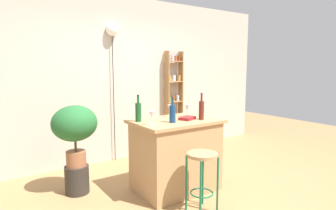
{
  "coord_description": "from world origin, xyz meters",
  "views": [
    {
      "loc": [
        -2.11,
        -2.62,
        1.61
      ],
      "look_at": [
        0.05,
        0.55,
        1.1
      ],
      "focal_mm": 30.42,
      "sensor_mm": 36.0,
      "label": 1
    }
  ],
  "objects_px": {
    "bottle_wine_red": "(138,111)",
    "wine_glass_right": "(152,115)",
    "plant_stool": "(77,179)",
    "cookbook": "(187,118)",
    "wine_glass_center": "(170,108)",
    "pendant_globe_light": "(112,32)",
    "spice_shelf": "(174,102)",
    "potted_plant": "(75,126)",
    "bar_stool": "(202,168)",
    "bottle_sauce_amber": "(172,113)",
    "wine_glass_left": "(187,108)",
    "bottle_spirits_clear": "(201,110)"
  },
  "relations": [
    {
      "from": "wine_glass_center",
      "to": "pendant_globe_light",
      "type": "relative_size",
      "value": 0.07
    },
    {
      "from": "spice_shelf",
      "to": "cookbook",
      "type": "bearing_deg",
      "value": -119.97
    },
    {
      "from": "bottle_sauce_amber",
      "to": "bar_stool",
      "type": "bearing_deg",
      "value": -85.24
    },
    {
      "from": "bottle_sauce_amber",
      "to": "wine_glass_left",
      "type": "xyz_separation_m",
      "value": [
        0.4,
        0.22,
        0.0
      ]
    },
    {
      "from": "spice_shelf",
      "to": "wine_glass_center",
      "type": "bearing_deg",
      "value": -127.28
    },
    {
      "from": "plant_stool",
      "to": "spice_shelf",
      "type": "bearing_deg",
      "value": 22.28
    },
    {
      "from": "spice_shelf",
      "to": "wine_glass_right",
      "type": "distance_m",
      "value": 2.18
    },
    {
      "from": "bottle_wine_red",
      "to": "cookbook",
      "type": "bearing_deg",
      "value": -22.02
    },
    {
      "from": "wine_glass_right",
      "to": "spice_shelf",
      "type": "bearing_deg",
      "value": 47.82
    },
    {
      "from": "spice_shelf",
      "to": "pendant_globe_light",
      "type": "distance_m",
      "value": 1.73
    },
    {
      "from": "bottle_spirits_clear",
      "to": "cookbook",
      "type": "relative_size",
      "value": 1.64
    },
    {
      "from": "bottle_wine_red",
      "to": "bottle_sauce_amber",
      "type": "height_order",
      "value": "bottle_wine_red"
    },
    {
      "from": "spice_shelf",
      "to": "bottle_spirits_clear",
      "type": "relative_size",
      "value": 5.53
    },
    {
      "from": "plant_stool",
      "to": "bottle_wine_red",
      "type": "xyz_separation_m",
      "value": [
        0.66,
        -0.46,
        0.88
      ]
    },
    {
      "from": "bottle_sauce_amber",
      "to": "wine_glass_left",
      "type": "bearing_deg",
      "value": 29.09
    },
    {
      "from": "plant_stool",
      "to": "wine_glass_left",
      "type": "height_order",
      "value": "wine_glass_left"
    },
    {
      "from": "bar_stool",
      "to": "pendant_globe_light",
      "type": "xyz_separation_m",
      "value": [
        -0.08,
        2.18,
        1.67
      ]
    },
    {
      "from": "bar_stool",
      "to": "cookbook",
      "type": "distance_m",
      "value": 0.76
    },
    {
      "from": "bar_stool",
      "to": "wine_glass_center",
      "type": "distance_m",
      "value": 1.04
    },
    {
      "from": "cookbook",
      "to": "spice_shelf",
      "type": "bearing_deg",
      "value": 36.99
    },
    {
      "from": "bar_stool",
      "to": "wine_glass_left",
      "type": "distance_m",
      "value": 0.98
    },
    {
      "from": "bottle_wine_red",
      "to": "cookbook",
      "type": "relative_size",
      "value": 1.59
    },
    {
      "from": "plant_stool",
      "to": "cookbook",
      "type": "xyz_separation_m",
      "value": [
        1.24,
        -0.69,
        0.78
      ]
    },
    {
      "from": "potted_plant",
      "to": "pendant_globe_light",
      "type": "distance_m",
      "value": 1.85
    },
    {
      "from": "bottle_wine_red",
      "to": "wine_glass_right",
      "type": "height_order",
      "value": "bottle_wine_red"
    },
    {
      "from": "spice_shelf",
      "to": "bottle_spirits_clear",
      "type": "distance_m",
      "value": 1.85
    },
    {
      "from": "spice_shelf",
      "to": "wine_glass_left",
      "type": "xyz_separation_m",
      "value": [
        -0.78,
        -1.41,
        0.11
      ]
    },
    {
      "from": "plant_stool",
      "to": "bottle_sauce_amber",
      "type": "distance_m",
      "value": 1.5
    },
    {
      "from": "bottle_spirits_clear",
      "to": "wine_glass_right",
      "type": "xyz_separation_m",
      "value": [
        -0.7,
        0.07,
        -0.01
      ]
    },
    {
      "from": "spice_shelf",
      "to": "cookbook",
      "type": "distance_m",
      "value": 1.82
    },
    {
      "from": "bottle_sauce_amber",
      "to": "pendant_globe_light",
      "type": "xyz_separation_m",
      "value": [
        -0.04,
        1.67,
        1.12
      ]
    },
    {
      "from": "spice_shelf",
      "to": "potted_plant",
      "type": "xyz_separation_m",
      "value": [
        -2.15,
        -0.88,
        -0.08
      ]
    },
    {
      "from": "bottle_sauce_amber",
      "to": "cookbook",
      "type": "distance_m",
      "value": 0.3
    },
    {
      "from": "potted_plant",
      "to": "bottle_sauce_amber",
      "type": "height_order",
      "value": "bottle_sauce_amber"
    },
    {
      "from": "wine_glass_left",
      "to": "cookbook",
      "type": "relative_size",
      "value": 0.78
    },
    {
      "from": "wine_glass_left",
      "to": "cookbook",
      "type": "xyz_separation_m",
      "value": [
        -0.13,
        -0.17,
        -0.1
      ]
    },
    {
      "from": "potted_plant",
      "to": "bottle_wine_red",
      "type": "xyz_separation_m",
      "value": [
        0.66,
        -0.46,
        0.19
      ]
    },
    {
      "from": "bar_stool",
      "to": "potted_plant",
      "type": "bearing_deg",
      "value": 128.67
    },
    {
      "from": "potted_plant",
      "to": "wine_glass_left",
      "type": "height_order",
      "value": "potted_plant"
    },
    {
      "from": "spice_shelf",
      "to": "cookbook",
      "type": "xyz_separation_m",
      "value": [
        -0.91,
        -1.57,
        0.01
      ]
    },
    {
      "from": "potted_plant",
      "to": "bottle_spirits_clear",
      "type": "bearing_deg",
      "value": -30.14
    },
    {
      "from": "bottle_wine_red",
      "to": "bottle_spirits_clear",
      "type": "distance_m",
      "value": 0.81
    },
    {
      "from": "bottle_wine_red",
      "to": "bottle_sauce_amber",
      "type": "distance_m",
      "value": 0.43
    },
    {
      "from": "spice_shelf",
      "to": "plant_stool",
      "type": "height_order",
      "value": "spice_shelf"
    },
    {
      "from": "potted_plant",
      "to": "wine_glass_center",
      "type": "xyz_separation_m",
      "value": [
        1.18,
        -0.39,
        0.18
      ]
    },
    {
      "from": "wine_glass_left",
      "to": "wine_glass_center",
      "type": "relative_size",
      "value": 1.0
    },
    {
      "from": "wine_glass_center",
      "to": "wine_glass_right",
      "type": "distance_m",
      "value": 0.6
    },
    {
      "from": "bar_stool",
      "to": "cookbook",
      "type": "bearing_deg",
      "value": 67.83
    },
    {
      "from": "plant_stool",
      "to": "bottle_sauce_amber",
      "type": "height_order",
      "value": "bottle_sauce_amber"
    },
    {
      "from": "potted_plant",
      "to": "wine_glass_center",
      "type": "distance_m",
      "value": 1.26
    }
  ]
}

